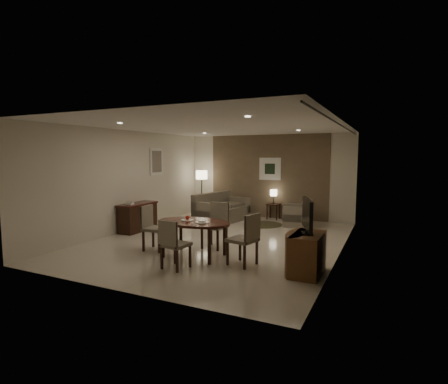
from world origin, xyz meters
The scene contains 31 objects.
room_shell centered at (0.00, 0.40, 1.35)m, with size 5.50×7.00×2.70m.
taupe_accent centered at (0.00, 3.48, 1.35)m, with size 3.96×0.03×2.70m, color brown.
curtain_wall centered at (2.68, 0.00, 1.32)m, with size 0.08×6.70×2.58m, color beige, non-canonical shape.
curtain_rod centered at (2.68, 0.00, 2.64)m, with size 0.03×0.03×6.80m, color black.
art_back_frame centered at (0.10, 3.46, 1.60)m, with size 0.72×0.03×0.72m, color silver.
art_back_canvas centered at (0.10, 3.44, 1.60)m, with size 0.34×0.01×0.34m, color black.
art_left_frame centered at (-2.72, 1.20, 1.85)m, with size 0.03×0.60×0.80m, color silver.
art_left_canvas centered at (-2.71, 1.20, 1.85)m, with size 0.01×0.46×0.64m, color gray.
downlight_nl centered at (-1.40, -1.80, 2.69)m, with size 0.10×0.10×0.01m, color white.
downlight_nr centered at (1.40, -1.80, 2.69)m, with size 0.10×0.10×0.01m, color white.
downlight_fl centered at (-1.40, 1.80, 2.69)m, with size 0.10×0.10×0.01m, color white.
downlight_fr centered at (1.40, 1.80, 2.69)m, with size 0.10×0.10×0.01m, color white.
console_desk centered at (-2.49, 0.00, 0.38)m, with size 0.48×1.20×0.75m, color #471F16, non-canonical shape.
telephone centered at (-2.49, -0.30, 0.80)m, with size 0.20×0.14×0.09m, color white, non-canonical shape.
tv_cabinet centered at (2.40, -1.50, 0.35)m, with size 0.48×0.90×0.70m, color brown, non-canonical shape.
flat_tv centered at (2.38, -1.50, 1.02)m, with size 0.06×0.88×0.60m, color black, non-canonical shape.
dining_table centered at (0.11, -1.44, 0.36)m, with size 1.52×0.95×0.71m, color #471F16, non-canonical shape.
chair_near centered at (0.19, -2.22, 0.45)m, with size 0.43×0.43×0.90m, color #77715C, non-canonical shape.
chair_far centered at (0.18, -0.67, 0.50)m, with size 0.48×0.48×0.99m, color #77715C, non-canonical shape.
chair_left centered at (-0.87, -1.38, 0.48)m, with size 0.47×0.47×0.96m, color #77715C, non-canonical shape.
chair_right centered at (1.20, -1.52, 0.49)m, with size 0.47×0.47×0.98m, color #77715C, non-canonical shape.
plate_a centered at (-0.07, -1.39, 0.72)m, with size 0.26×0.26×0.02m, color white.
plate_b centered at (0.33, -1.49, 0.72)m, with size 0.26×0.26×0.02m, color white.
fruit_apple centered at (-0.07, -1.39, 0.78)m, with size 0.09×0.09×0.09m, color red.
napkin centered at (0.33, -1.49, 0.75)m, with size 0.12×0.08×0.03m, color white.
round_rug centered at (0.30, 2.25, 0.01)m, with size 1.14×1.14×0.01m, color #464127.
sofa centered at (-1.02, 2.19, 0.44)m, with size 0.93×1.86×0.88m, color #77715C, non-canonical shape.
armchair centered at (1.27, 2.55, 0.38)m, with size 0.86×0.81×0.76m, color #77715C, non-canonical shape.
side_table centered at (0.30, 3.25, 0.25)m, with size 0.39×0.39×0.50m, color black, non-canonical shape.
table_lamp centered at (0.30, 3.25, 0.75)m, with size 0.22×0.22×0.50m, color #FFEAC1, non-canonical shape.
floor_lamp centered at (-2.16, 2.98, 0.76)m, with size 0.39×0.39×1.52m, color #FFE5B7, non-canonical shape.
Camera 1 is at (3.62, -7.40, 2.03)m, focal length 28.00 mm.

